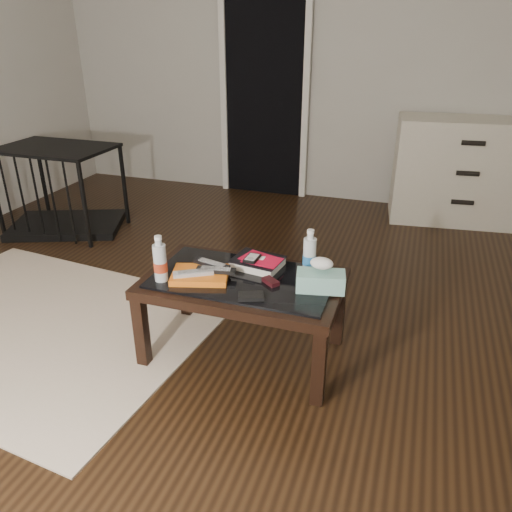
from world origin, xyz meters
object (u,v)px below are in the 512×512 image
Objects in this scene: dresser at (465,171)px; water_bottle_right at (310,252)px; coffee_table at (243,288)px; textbook at (258,263)px; tissue_box at (321,281)px; water_bottle_left at (160,258)px; pet_crate at (64,203)px.

dresser is 5.24× the size of water_bottle_right.
textbook is (0.03, 0.14, 0.09)m from coffee_table.
tissue_box is (0.09, -0.15, -0.07)m from water_bottle_right.
water_bottle_left is (-0.41, -0.29, 0.10)m from textbook.
water_bottle_left is at bearing 179.90° from tissue_box.
pet_crate is (-3.22, -1.30, -0.22)m from dresser.
dresser is at bearing 72.73° from textbook.
dresser is 2.51m from water_bottle_right.
tissue_box reaches higher than coffee_table.
pet_crate is at bearing -164.36° from dresser.
pet_crate is 4.60× the size of tissue_box.
textbook is 0.39m from tissue_box.
pet_crate is 2.37m from textbook.
water_bottle_left is (-1.53, -2.66, 0.13)m from dresser.
pet_crate is 2.20m from water_bottle_left.
coffee_table is 0.95× the size of pet_crate.
water_bottle_right is at bearing 11.21° from textbook.
coffee_table is 0.39m from water_bottle_right.
water_bottle_left is at bearing -157.39° from coffee_table.
dresser reaches higher than pet_crate.
coffee_table is 2.76m from dresser.
water_bottle_right is (-0.85, -2.36, 0.13)m from dresser.
dresser is 5.42× the size of tissue_box.
water_bottle_left is at bearing -60.51° from pet_crate.
pet_crate is at bearing 149.61° from coffee_table.
textbook is at bearing -48.59° from pet_crate.
coffee_table is 0.41m from tissue_box.
textbook is at bearing 35.82° from water_bottle_left.
water_bottle_left is 0.75m from water_bottle_right.
pet_crate is at bearing 155.93° from water_bottle_right.
textbook is at bearing 147.55° from tissue_box.
pet_crate is at bearing 140.99° from water_bottle_left.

